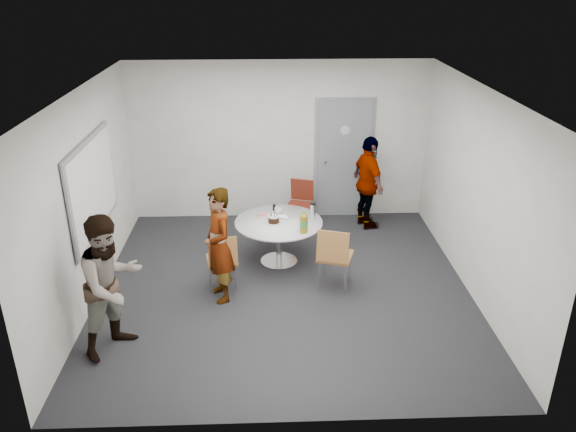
{
  "coord_description": "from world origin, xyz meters",
  "views": [
    {
      "loc": [
        -0.21,
        -6.66,
        4.02
      ],
      "look_at": [
        0.06,
        0.25,
        0.97
      ],
      "focal_mm": 35.0,
      "sensor_mm": 36.0,
      "label": 1
    }
  ],
  "objects_px": {
    "door": "(344,159)",
    "person_right": "(368,183)",
    "whiteboard": "(93,186)",
    "chair_near_left": "(222,257)",
    "table": "(281,227)",
    "person_left": "(111,285)",
    "person_main": "(219,245)",
    "chair_far": "(301,200)",
    "chair_near_right": "(334,253)"
  },
  "relations": [
    {
      "from": "door",
      "to": "whiteboard",
      "type": "xyz_separation_m",
      "value": [
        -3.56,
        -2.28,
        0.42
      ]
    },
    {
      "from": "door",
      "to": "chair_near_right",
      "type": "relative_size",
      "value": 2.29
    },
    {
      "from": "chair_near_left",
      "to": "person_main",
      "type": "distance_m",
      "value": 0.32
    },
    {
      "from": "table",
      "to": "chair_near_left",
      "type": "relative_size",
      "value": 1.52
    },
    {
      "from": "whiteboard",
      "to": "person_right",
      "type": "xyz_separation_m",
      "value": [
        3.91,
        1.75,
        -0.66
      ]
    },
    {
      "from": "person_main",
      "to": "person_right",
      "type": "distance_m",
      "value": 3.15
    },
    {
      "from": "chair_near_right",
      "to": "door",
      "type": "bearing_deg",
      "value": 98.14
    },
    {
      "from": "person_main",
      "to": "door",
      "type": "bearing_deg",
      "value": 120.44
    },
    {
      "from": "table",
      "to": "chair_near_left",
      "type": "bearing_deg",
      "value": -136.14
    },
    {
      "from": "chair_near_left",
      "to": "chair_far",
      "type": "relative_size",
      "value": 1.0
    },
    {
      "from": "whiteboard",
      "to": "person_right",
      "type": "height_order",
      "value": "whiteboard"
    },
    {
      "from": "whiteboard",
      "to": "chair_near_left",
      "type": "xyz_separation_m",
      "value": [
        1.64,
        -0.24,
        -0.94
      ]
    },
    {
      "from": "person_right",
      "to": "chair_near_right",
      "type": "bearing_deg",
      "value": 141.7
    },
    {
      "from": "chair_near_right",
      "to": "person_main",
      "type": "xyz_separation_m",
      "value": [
        -1.51,
        -0.13,
        0.21
      ]
    },
    {
      "from": "table",
      "to": "person_right",
      "type": "distance_m",
      "value": 1.92
    },
    {
      "from": "person_right",
      "to": "chair_near_left",
      "type": "bearing_deg",
      "value": 114.08
    },
    {
      "from": "door",
      "to": "chair_near_left",
      "type": "height_order",
      "value": "door"
    },
    {
      "from": "chair_near_left",
      "to": "person_right",
      "type": "relative_size",
      "value": 0.53
    },
    {
      "from": "table",
      "to": "chair_near_left",
      "type": "height_order",
      "value": "table"
    },
    {
      "from": "table",
      "to": "person_left",
      "type": "height_order",
      "value": "person_left"
    },
    {
      "from": "whiteboard",
      "to": "person_left",
      "type": "xyz_separation_m",
      "value": [
        0.51,
        -1.44,
        -0.62
      ]
    },
    {
      "from": "person_main",
      "to": "person_left",
      "type": "xyz_separation_m",
      "value": [
        -1.1,
        -1.03,
        0.06
      ]
    },
    {
      "from": "whiteboard",
      "to": "chair_far",
      "type": "bearing_deg",
      "value": 32.06
    },
    {
      "from": "chair_far",
      "to": "chair_near_right",
      "type": "bearing_deg",
      "value": 116.0
    },
    {
      "from": "chair_near_left",
      "to": "person_main",
      "type": "bearing_deg",
      "value": -108.28
    },
    {
      "from": "chair_near_left",
      "to": "person_left",
      "type": "distance_m",
      "value": 1.68
    },
    {
      "from": "person_right",
      "to": "table",
      "type": "bearing_deg",
      "value": 112.53
    },
    {
      "from": "whiteboard",
      "to": "person_right",
      "type": "relative_size",
      "value": 1.21
    },
    {
      "from": "chair_near_left",
      "to": "person_left",
      "type": "relative_size",
      "value": 0.5
    },
    {
      "from": "door",
      "to": "whiteboard",
      "type": "bearing_deg",
      "value": -147.34
    },
    {
      "from": "door",
      "to": "chair_near_left",
      "type": "xyz_separation_m",
      "value": [
        -1.92,
        -2.52,
        -0.52
      ]
    },
    {
      "from": "door",
      "to": "chair_far",
      "type": "relative_size",
      "value": 2.53
    },
    {
      "from": "chair_near_left",
      "to": "chair_far",
      "type": "distance_m",
      "value": 2.3
    },
    {
      "from": "door",
      "to": "person_right",
      "type": "height_order",
      "value": "door"
    },
    {
      "from": "whiteboard",
      "to": "chair_near_left",
      "type": "distance_m",
      "value": 1.9
    },
    {
      "from": "table",
      "to": "person_left",
      "type": "distance_m",
      "value": 2.76
    },
    {
      "from": "door",
      "to": "person_right",
      "type": "xyz_separation_m",
      "value": [
        0.35,
        -0.53,
        -0.24
      ]
    },
    {
      "from": "person_left",
      "to": "person_right",
      "type": "height_order",
      "value": "person_left"
    },
    {
      "from": "door",
      "to": "person_right",
      "type": "bearing_deg",
      "value": -56.79
    },
    {
      "from": "whiteboard",
      "to": "person_main",
      "type": "distance_m",
      "value": 1.8
    },
    {
      "from": "chair_far",
      "to": "door",
      "type": "bearing_deg",
      "value": -128.34
    },
    {
      "from": "whiteboard",
      "to": "chair_near_left",
      "type": "height_order",
      "value": "whiteboard"
    },
    {
      "from": "door",
      "to": "person_left",
      "type": "xyz_separation_m",
      "value": [
        -3.05,
        -3.72,
        -0.2
      ]
    },
    {
      "from": "whiteboard",
      "to": "chair_near_right",
      "type": "bearing_deg",
      "value": -5.17
    },
    {
      "from": "chair_far",
      "to": "person_right",
      "type": "distance_m",
      "value": 1.15
    },
    {
      "from": "table",
      "to": "chair_far",
      "type": "xyz_separation_m",
      "value": [
        0.36,
        1.22,
        -0.08
      ]
    },
    {
      "from": "chair_near_left",
      "to": "chair_far",
      "type": "bearing_deg",
      "value": 49.46
    },
    {
      "from": "chair_near_left",
      "to": "person_right",
      "type": "height_order",
      "value": "person_right"
    },
    {
      "from": "person_left",
      "to": "whiteboard",
      "type": "bearing_deg",
      "value": 57.27
    },
    {
      "from": "chair_near_left",
      "to": "chair_near_right",
      "type": "relative_size",
      "value": 0.91
    }
  ]
}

